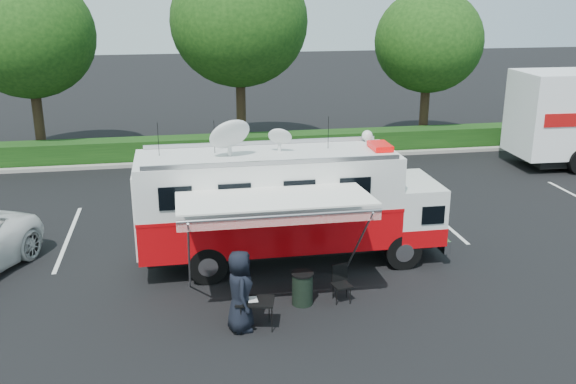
# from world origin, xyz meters

# --- Properties ---
(ground_plane) EXTENTS (120.00, 120.00, 0.00)m
(ground_plane) POSITION_xyz_m (0.00, 0.00, 0.00)
(ground_plane) COLOR black
(ground_plane) RESTS_ON ground
(back_border) EXTENTS (60.00, 6.14, 8.87)m
(back_border) POSITION_xyz_m (1.14, 12.90, 5.00)
(back_border) COLOR #9E998E
(back_border) RESTS_ON ground_plane
(stall_lines) EXTENTS (24.12, 5.50, 0.01)m
(stall_lines) POSITION_xyz_m (-0.50, 3.00, 0.00)
(stall_lines) COLOR silver
(stall_lines) RESTS_ON ground_plane
(command_truck) EXTENTS (8.43, 2.32, 4.05)m
(command_truck) POSITION_xyz_m (-0.07, -0.00, 1.73)
(command_truck) COLOR black
(command_truck) RESTS_ON ground_plane
(awning) EXTENTS (4.60, 2.40, 2.78)m
(awning) POSITION_xyz_m (-0.83, -2.41, 2.60)
(awning) COLOR white
(awning) RESTS_ON ground_plane
(person) EXTENTS (0.62, 0.94, 1.91)m
(person) POSITION_xyz_m (-1.80, -3.53, 0.00)
(person) COLOR black
(person) RESTS_ON ground_plane
(folding_table) EXTENTS (0.96, 0.77, 0.72)m
(folding_table) POSITION_xyz_m (-1.48, -3.58, 0.67)
(folding_table) COLOR black
(folding_table) RESTS_ON ground_plane
(folding_chair) EXTENTS (0.52, 0.55, 0.91)m
(folding_chair) POSITION_xyz_m (0.79, -2.51, 0.54)
(folding_chair) COLOR black
(folding_chair) RESTS_ON ground_plane
(trash_bin) EXTENTS (0.55, 0.55, 0.83)m
(trash_bin) POSITION_xyz_m (-0.19, -2.58, 0.42)
(trash_bin) COLOR black
(trash_bin) RESTS_ON ground_plane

